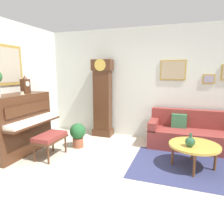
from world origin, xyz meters
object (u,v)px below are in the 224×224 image
Objects in this scene: piano_bench at (50,138)px; teacup at (22,93)px; coffee_table at (194,146)px; mantel_clock at (25,85)px; piano at (18,124)px; green_jug at (190,142)px; potted_plant at (78,134)px; couch at (192,134)px; grandfather_clock at (103,100)px.

teacup reaches higher than piano_bench.
coffee_table is at bearing 9.36° from piano_bench.
teacup is (0.16, -0.29, -0.15)m from mantel_clock.
piano is 0.85m from mantel_clock.
green_jug is (3.25, 0.31, -0.75)m from teacup.
piano is 1.27m from potted_plant.
coffee_table is at bearing 7.66° from teacup.
couch is 1.08m from coffee_table.
piano is 0.67m from teacup.
grandfather_clock reaches higher than teacup.
teacup reaches higher than coffee_table.
piano is at bearing -179.75° from piano_bench.
teacup is (-3.33, -0.45, 0.87)m from coffee_table.
grandfather_clock is at bearing 54.08° from piano.
piano_bench is at bearing -150.79° from couch.
grandfather_clock reaches higher than mantel_clock.
coffee_table is (-0.00, -1.07, 0.10)m from couch.
mantel_clock is at bearing -179.65° from green_jug.
piano_bench is at bearing -170.64° from coffee_table.
mantel_clock is at bearing -160.49° from couch.
green_jug reaches higher than piano_bench.
piano is at bearing -146.68° from potted_plant.
piano is 0.76× the size of couch.
teacup is at bearing -61.27° from mantel_clock.
piano is 2.06× the size of piano_bench.
grandfather_clock reaches higher than piano.
mantel_clock reaches higher than piano_bench.
piano is 3.79× the size of mantel_clock.
piano reaches higher than potted_plant.
green_jug is (-0.08, -1.22, 0.22)m from couch.
grandfather_clock is 1.23m from potted_plant.
grandfather_clock is at bearing 175.40° from couch.
couch is at bearing 29.21° from piano_bench.
piano_bench is 2.76m from coffee_table.
mantel_clock is at bearing -177.33° from coffee_table.
coffee_table is 3.64m from mantel_clock.
piano is 0.71× the size of grandfather_clock.
couch is (3.49, 1.53, -0.32)m from piano.
piano is 2.13m from grandfather_clock.
green_jug is at bearing 0.35° from mantel_clock.
grandfather_clock is 2.31× the size of coffee_table.
couch is 7.92× the size of green_jug.
mantel_clock is 3.53m from green_jug.
piano_bench is at bearing -105.33° from grandfather_clock.
mantel_clock is 1.56m from potted_plant.
couch is at bearing 86.16° from green_jug.
green_jug reaches higher than potted_plant.
mantel_clock is at bearing -131.03° from grandfather_clock.
piano_bench is at bearing 0.25° from piano.
piano is at bearing -174.81° from green_jug.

